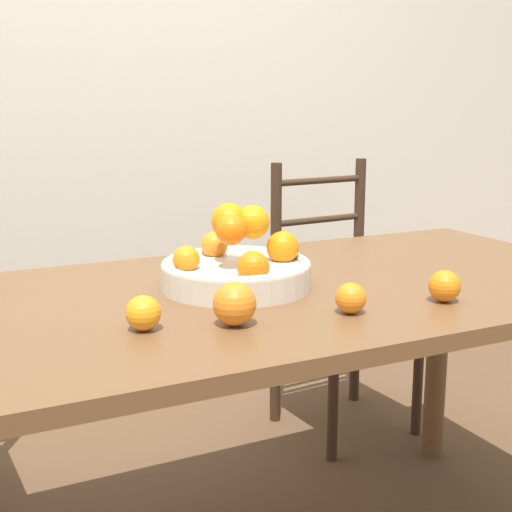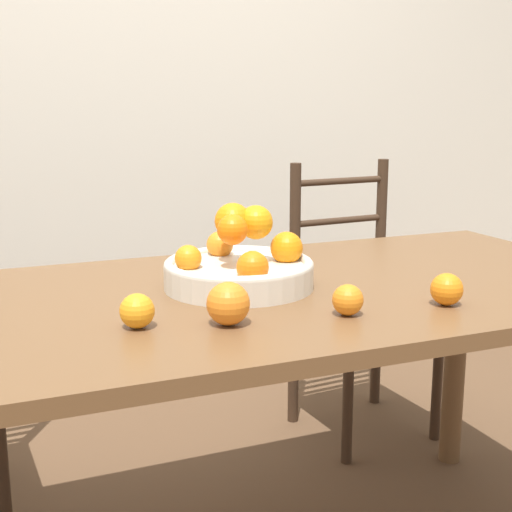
% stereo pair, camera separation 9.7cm
% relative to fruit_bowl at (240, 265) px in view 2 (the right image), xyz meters
% --- Properties ---
extents(wall_back, '(8.00, 0.06, 2.60)m').
position_rel_fruit_bowl_xyz_m(wall_back, '(0.03, 1.41, 0.48)').
color(wall_back, silver).
rests_on(wall_back, ground_plane).
extents(dining_table, '(1.86, 0.88, 0.77)m').
position_rel_fruit_bowl_xyz_m(dining_table, '(0.03, -0.04, -0.15)').
color(dining_table, brown).
rests_on(dining_table, ground_plane).
extents(fruit_bowl, '(0.34, 0.34, 0.19)m').
position_rel_fruit_bowl_xyz_m(fruit_bowl, '(0.00, 0.00, 0.00)').
color(fruit_bowl, beige).
rests_on(fruit_bowl, dining_table).
extents(orange_loose_0, '(0.08, 0.08, 0.08)m').
position_rel_fruit_bowl_xyz_m(orange_loose_0, '(-0.12, -0.25, -0.01)').
color(orange_loose_0, orange).
rests_on(orange_loose_0, dining_table).
extents(orange_loose_1, '(0.06, 0.06, 0.06)m').
position_rel_fruit_bowl_xyz_m(orange_loose_1, '(0.12, -0.28, -0.02)').
color(orange_loose_1, orange).
rests_on(orange_loose_1, dining_table).
extents(orange_loose_2, '(0.07, 0.07, 0.07)m').
position_rel_fruit_bowl_xyz_m(orange_loose_2, '(0.35, -0.30, -0.02)').
color(orange_loose_2, orange).
rests_on(orange_loose_2, dining_table).
extents(orange_loose_3, '(0.07, 0.07, 0.07)m').
position_rel_fruit_bowl_xyz_m(orange_loose_3, '(-0.29, -0.20, -0.02)').
color(orange_loose_3, orange).
rests_on(orange_loose_3, dining_table).
extents(chair_right, '(0.45, 0.43, 0.98)m').
position_rel_fruit_bowl_xyz_m(chair_right, '(0.72, 0.67, -0.36)').
color(chair_right, '#382619').
rests_on(chair_right, ground_plane).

